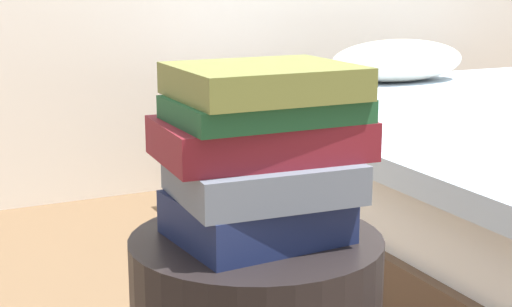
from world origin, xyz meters
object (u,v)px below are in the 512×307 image
(book_navy, at_px, (257,217))
(book_olive, at_px, (262,81))
(book_maroon, at_px, (260,138))
(book_slate, at_px, (262,178))
(book_forest, at_px, (265,109))

(book_navy, bearing_deg, book_olive, 26.80)
(book_maroon, bearing_deg, book_olive, -31.14)
(book_slate, distance_m, book_olive, 0.14)
(book_maroon, distance_m, book_olive, 0.08)
(book_navy, bearing_deg, book_slate, -43.07)
(book_slate, bearing_deg, book_forest, 25.67)
(book_navy, height_order, book_maroon, book_maroon)
(book_navy, bearing_deg, book_forest, -19.27)
(book_forest, xyz_separation_m, book_olive, (0.00, 0.01, 0.04))
(book_navy, distance_m, book_maroon, 0.11)
(book_olive, bearing_deg, book_maroon, 145.89)
(book_slate, xyz_separation_m, book_olive, (0.01, 0.01, 0.14))
(book_navy, height_order, book_slate, book_slate)
(book_slate, bearing_deg, book_navy, 144.25)
(book_forest, distance_m, book_olive, 0.04)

